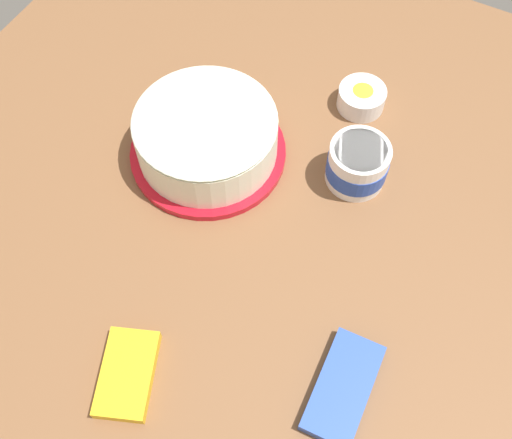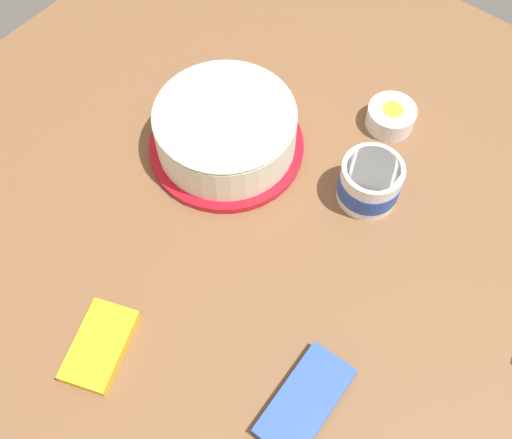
{
  "view_description": "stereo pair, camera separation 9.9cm",
  "coord_description": "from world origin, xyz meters",
  "px_view_note": "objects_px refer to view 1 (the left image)",
  "views": [
    {
      "loc": [
        0.39,
        0.15,
        0.9
      ],
      "look_at": [
        -0.05,
        -0.08,
        0.04
      ],
      "focal_mm": 42.63,
      "sensor_mm": 36.0,
      "label": 1
    },
    {
      "loc": [
        0.33,
        0.23,
        0.9
      ],
      "look_at": [
        -0.05,
        -0.08,
        0.04
      ],
      "focal_mm": 42.63,
      "sensor_mm": 36.0,
      "label": 2
    }
  ],
  "objects_px": {
    "sprinkle_bowl_yellow": "(362,97)",
    "frosted_cake": "(206,137)",
    "candy_box_upper": "(127,374)",
    "candy_box_lower": "(343,388)",
    "frosting_tub": "(358,164)"
  },
  "relations": [
    {
      "from": "frosted_cake",
      "to": "sprinkle_bowl_yellow",
      "type": "xyz_separation_m",
      "value": [
        -0.24,
        0.2,
        -0.03
      ]
    },
    {
      "from": "frosted_cake",
      "to": "candy_box_upper",
      "type": "bearing_deg",
      "value": 13.71
    },
    {
      "from": "sprinkle_bowl_yellow",
      "to": "candy_box_upper",
      "type": "bearing_deg",
      "value": -8.73
    },
    {
      "from": "frosted_cake",
      "to": "sprinkle_bowl_yellow",
      "type": "height_order",
      "value": "frosted_cake"
    },
    {
      "from": "frosting_tub",
      "to": "sprinkle_bowl_yellow",
      "type": "height_order",
      "value": "frosting_tub"
    },
    {
      "from": "sprinkle_bowl_yellow",
      "to": "frosted_cake",
      "type": "bearing_deg",
      "value": -39.94
    },
    {
      "from": "frosted_cake",
      "to": "sprinkle_bowl_yellow",
      "type": "relative_size",
      "value": 3.14
    },
    {
      "from": "frosted_cake",
      "to": "candy_box_lower",
      "type": "xyz_separation_m",
      "value": [
        0.27,
        0.39,
        -0.04
      ]
    },
    {
      "from": "sprinkle_bowl_yellow",
      "to": "candy_box_upper",
      "type": "distance_m",
      "value": 0.65
    },
    {
      "from": "candy_box_upper",
      "to": "sprinkle_bowl_yellow",
      "type": "bearing_deg",
      "value": 149.59
    },
    {
      "from": "candy_box_upper",
      "to": "candy_box_lower",
      "type": "bearing_deg",
      "value": 92.69
    },
    {
      "from": "frosting_tub",
      "to": "frosted_cake",
      "type": "bearing_deg",
      "value": -73.06
    },
    {
      "from": "sprinkle_bowl_yellow",
      "to": "candy_box_upper",
      "type": "xyz_separation_m",
      "value": [
        0.64,
        -0.1,
        -0.01
      ]
    },
    {
      "from": "frosted_cake",
      "to": "frosting_tub",
      "type": "relative_size",
      "value": 2.64
    },
    {
      "from": "frosted_cake",
      "to": "candy_box_lower",
      "type": "height_order",
      "value": "frosted_cake"
    }
  ]
}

